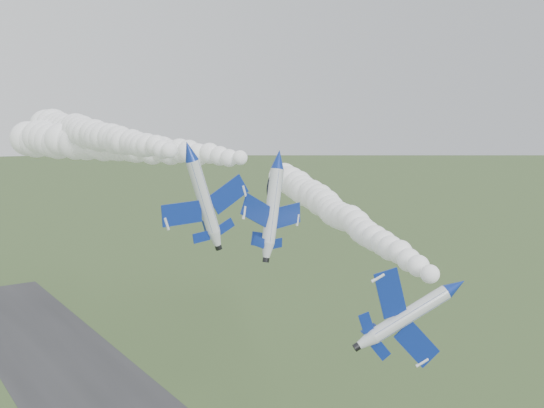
{
  "coord_description": "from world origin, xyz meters",
  "views": [
    {
      "loc": [
        -32.51,
        -33.17,
        48.13
      ],
      "look_at": [
        5.68,
        21.64,
        39.5
      ],
      "focal_mm": 40.0,
      "sensor_mm": 36.0,
      "label": 1
    }
  ],
  "objects": [
    {
      "name": "jet_lead",
      "position": [
        9.26,
        -0.82,
        34.51
      ],
      "size": [
        6.49,
        10.75,
        8.18
      ],
      "rotation": [
        0.0,
        1.07,
        -0.42
      ],
      "color": "silver"
    },
    {
      "name": "smoke_trail_jet_lead",
      "position": [
        26.53,
        36.66,
        36.09
      ],
      "size": [
        37.25,
        73.87,
        5.77
      ],
      "primitive_type": null,
      "rotation": [
        0.0,
        0.0,
        -0.42
      ],
      "color": "white"
    },
    {
      "name": "jet_pair_left",
      "position": [
        -4.05,
        22.39,
        45.63
      ],
      "size": [
        9.72,
        12.16,
        3.87
      ],
      "rotation": [
        0.0,
        -0.3,
        -0.05
      ],
      "color": "silver"
    },
    {
      "name": "smoke_trail_jet_pair_left",
      "position": [
        -3.35,
        53.21,
        46.79
      ],
      "size": [
        8.77,
        56.98,
        5.92
      ],
      "primitive_type": null,
      "rotation": [
        0.0,
        0.0,
        -0.05
      ],
      "color": "white"
    },
    {
      "name": "jet_pair_right",
      "position": [
        8.13,
        23.71,
        44.34
      ],
      "size": [
        10.87,
        12.88,
        3.71
      ],
      "rotation": [
        0.0,
        0.2,
        0.3
      ],
      "color": "silver"
    },
    {
      "name": "smoke_trail_jet_pair_right",
      "position": [
        -0.68,
        51.74,
        45.27
      ],
      "size": [
        21.27,
        52.32,
        5.85
      ],
      "primitive_type": null,
      "rotation": [
        0.0,
        0.0,
        0.3
      ],
      "color": "white"
    }
  ]
}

